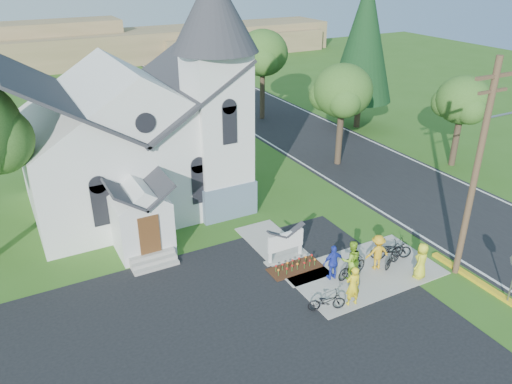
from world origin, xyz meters
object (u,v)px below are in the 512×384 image
bike_2 (387,250)px  bike_4 (393,250)px  cyclist_4 (421,261)px  bike_0 (327,301)px  cyclist_0 (353,286)px  bike_1 (352,267)px  cyclist_1 (351,260)px  cyclist_3 (377,252)px  cyclist_2 (333,262)px  church_sign (286,241)px  bike_3 (393,257)px  utility_pole (478,166)px

bike_2 → bike_4: bearing=-115.4°
bike_2 → cyclist_4: (0.23, -1.98, 0.45)m
bike_0 → cyclist_4: cyclist_4 is taller
cyclist_0 → bike_1: (1.24, 1.59, -0.39)m
cyclist_1 → cyclist_3: size_ratio=1.09×
cyclist_3 → bike_4: 1.32m
cyclist_2 → bike_4: 3.57m
cyclist_2 → bike_2: cyclist_2 is taller
bike_2 → cyclist_3: size_ratio=0.95×
church_sign → cyclist_1: bearing=-57.1°
bike_2 → cyclist_3: (-1.04, -0.47, 0.44)m
cyclist_4 → cyclist_1: bearing=-49.8°
bike_3 → cyclist_4: size_ratio=0.87×
utility_pole → cyclist_4: bearing=166.2°
cyclist_1 → cyclist_4: size_ratio=1.09×
cyclist_4 → bike_4: size_ratio=0.94×
cyclist_1 → bike_4: (2.81, 0.32, -0.46)m
cyclist_2 → cyclist_4: size_ratio=0.98×
bike_1 → bike_4: 2.70m
cyclist_3 → cyclist_4: 1.97m
cyclist_2 → cyclist_3: 2.33m
bike_3 → bike_4: bearing=-62.9°
bike_0 → cyclist_4: size_ratio=0.91×
cyclist_3 → bike_3: 0.94m
bike_0 → cyclist_2: size_ratio=0.93×
bike_1 → bike_2: size_ratio=1.07×
bike_2 → cyclist_4: cyclist_4 is taller
utility_pole → bike_2: utility_pole is taller
bike_2 → bike_4: 0.28m
cyclist_3 → cyclist_1: bearing=14.6°
church_sign → utility_pole: (6.56, -4.70, 4.38)m
cyclist_1 → bike_0: bearing=46.4°
utility_pole → church_sign: bearing=144.4°
bike_1 → cyclist_3: bearing=-99.9°
bike_1 → bike_3: bike_1 is taller
utility_pole → cyclist_2: utility_pole is taller
bike_4 → bike_3: bearing=161.4°
utility_pole → bike_1: bearing=157.0°
cyclist_2 → cyclist_4: bearing=160.2°
utility_pole → bike_0: utility_pole is taller
cyclist_1 → cyclist_2: size_ratio=1.11×
utility_pole → bike_0: bearing=175.3°
church_sign → utility_pole: bearing=-35.6°
cyclist_0 → cyclist_2: 1.93m
cyclist_4 → bike_4: cyclist_4 is taller
bike_1 → cyclist_4: (2.73, -1.50, 0.35)m
church_sign → bike_3: size_ratio=1.43×
utility_pole → bike_2: (-2.15, 2.45, -4.91)m
bike_0 → cyclist_3: 4.14m
bike_2 → cyclist_2: bearing=113.8°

